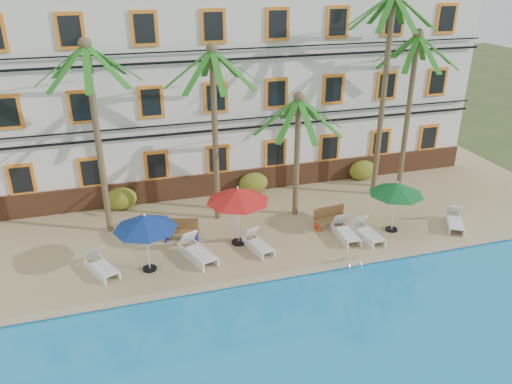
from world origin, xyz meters
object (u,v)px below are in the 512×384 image
object	(u,v)px
palm_e	(411,91)
lounger_a	(101,266)
umbrella_blue	(145,223)
umbrella_green	(397,189)
palm_a	(94,115)
bench_left	(182,229)
palm_c	(298,137)
palm_d	(386,72)
lounger_c	(257,243)
lounger_d	(345,231)
lounger_b	(197,251)
umbrella_red	(238,195)
lounger_f	(455,221)
pool_ladder	(352,265)
palm_b	(214,112)
lounger_e	(367,232)
bench_right	(330,217)

from	to	relation	value
palm_e	lounger_a	world-z (taller)	palm_e
umbrella_blue	umbrella_green	xyz separation A→B (m)	(10.54, 0.14, -0.04)
palm_a	bench_left	bearing A→B (deg)	-29.40
palm_c	palm_d	world-z (taller)	palm_d
palm_c	lounger_c	xyz separation A→B (m)	(-2.60, -2.56, -3.54)
lounger_d	palm_c	bearing A→B (deg)	115.56
umbrella_green	lounger_b	bearing A→B (deg)	178.75
palm_d	umbrella_red	distance (m)	9.24
lounger_c	lounger_f	bearing A→B (deg)	-4.03
lounger_c	pool_ladder	size ratio (longest dim) A/B	2.41
palm_c	palm_a	bearing A→B (deg)	174.59
umbrella_green	lounger_f	xyz separation A→B (m)	(2.85, -0.49, -1.73)
palm_b	lounger_e	xyz separation A→B (m)	(5.70, -3.64, -4.76)
palm_d	bench_right	bearing A→B (deg)	-144.21
palm_e	umbrella_green	bearing A→B (deg)	-124.62
lounger_b	lounger_d	world-z (taller)	lounger_b
umbrella_green	palm_e	bearing A→B (deg)	55.38
palm_a	palm_e	size ratio (longest dim) A/B	1.03
lounger_f	bench_right	size ratio (longest dim) A/B	1.21
palm_e	lounger_b	distance (m)	12.99
umbrella_blue	umbrella_red	xyz separation A→B (m)	(3.78, 0.98, 0.18)
lounger_c	pool_ladder	distance (m)	3.89
lounger_c	palm_d	bearing A→B (deg)	26.17
palm_d	bench_right	world-z (taller)	palm_d
pool_ladder	bench_left	bearing A→B (deg)	146.85
lounger_f	lounger_a	bearing A→B (deg)	177.36
palm_e	umbrella_blue	size ratio (longest dim) A/B	3.35
bench_left	lounger_f	bearing A→B (deg)	-11.15
umbrella_green	lounger_c	size ratio (longest dim) A/B	1.31
lounger_a	lounger_d	world-z (taller)	lounger_d
palm_c	lounger_e	bearing A→B (deg)	-54.50
umbrella_green	bench_left	size ratio (longest dim) A/B	1.50
lounger_c	lounger_d	bearing A→B (deg)	-1.88
lounger_d	lounger_e	size ratio (longest dim) A/B	0.99
lounger_b	bench_left	distance (m)	1.70
lounger_b	lounger_f	world-z (taller)	lounger_b
umbrella_red	bench_right	world-z (taller)	umbrella_red
palm_d	bench_right	size ratio (longest dim) A/B	6.39
umbrella_green	lounger_b	xyz separation A→B (m)	(-8.64, 0.19, -1.69)
lounger_a	bench_left	xyz separation A→B (m)	(3.33, 1.64, 0.19)
lounger_c	lounger_d	xyz separation A→B (m)	(3.89, -0.13, 0.03)
umbrella_red	bench_right	xyz separation A→B (m)	(4.25, 0.26, -1.76)
umbrella_blue	palm_c	bearing A→B (deg)	22.04
palm_a	palm_b	world-z (taller)	palm_a
palm_e	pool_ladder	world-z (taller)	palm_e
umbrella_green	lounger_d	distance (m)	2.83
umbrella_green	bench_right	world-z (taller)	umbrella_green
lounger_c	palm_a	bearing A→B (deg)	149.88
palm_e	lounger_b	size ratio (longest dim) A/B	3.69
pool_ladder	lounger_e	bearing A→B (deg)	48.58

